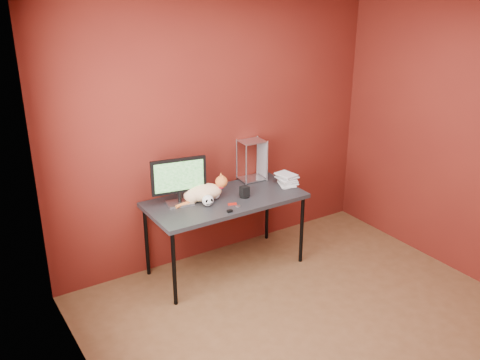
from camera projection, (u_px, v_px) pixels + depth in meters
room at (341, 169)px, 3.79m from camera, size 3.52×3.52×2.61m
desk at (225, 203)px, 5.07m from camera, size 1.50×0.70×0.75m
monitor at (179, 179)px, 4.84m from camera, size 0.51×0.21×0.44m
cat at (204, 192)px, 4.97m from camera, size 0.53×0.26×0.25m
skull_mug at (208, 200)px, 4.87m from camera, size 0.11×0.11×0.10m
speaker at (245, 192)px, 5.06m from camera, size 0.10×0.10×0.11m
book_stack at (281, 127)px, 5.13m from camera, size 0.22×0.24×1.22m
wire_rack at (252, 160)px, 5.43m from camera, size 0.26×0.22×0.42m
pocket_knife at (232, 204)px, 4.91m from camera, size 0.08×0.04×0.02m
black_gadget at (230, 211)px, 4.75m from camera, size 0.05×0.03×0.02m
washer at (238, 206)px, 4.88m from camera, size 0.05×0.05×0.00m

